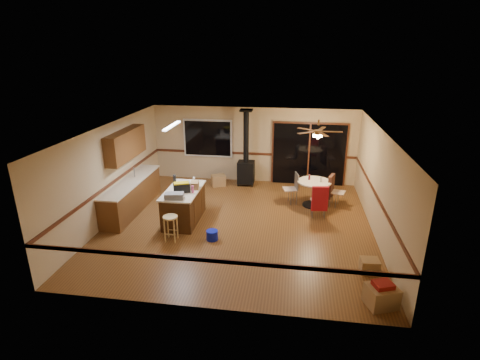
% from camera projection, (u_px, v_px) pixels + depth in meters
% --- Properties ---
extents(floor, '(7.00, 7.00, 0.00)m').
position_uv_depth(floor, '(238.00, 224.00, 10.09)').
color(floor, brown).
rests_on(floor, ground).
extents(ceiling, '(7.00, 7.00, 0.00)m').
position_uv_depth(ceiling, '(238.00, 129.00, 9.22)').
color(ceiling, silver).
rests_on(ceiling, ground).
extents(wall_back, '(7.00, 0.00, 7.00)m').
position_uv_depth(wall_back, '(253.00, 145.00, 12.92)').
color(wall_back, tan).
rests_on(wall_back, ground).
extents(wall_front, '(7.00, 0.00, 7.00)m').
position_uv_depth(wall_front, '(208.00, 246.00, 6.39)').
color(wall_front, tan).
rests_on(wall_front, ground).
extents(wall_left, '(0.00, 7.00, 7.00)m').
position_uv_depth(wall_left, '(111.00, 172.00, 10.14)').
color(wall_left, tan).
rests_on(wall_left, ground).
extents(wall_right, '(0.00, 7.00, 7.00)m').
position_uv_depth(wall_right, '(379.00, 185.00, 9.18)').
color(wall_right, tan).
rests_on(wall_right, ground).
extents(chair_rail, '(7.00, 7.00, 0.08)m').
position_uv_depth(chair_rail, '(238.00, 189.00, 9.76)').
color(chair_rail, '#4E2413').
rests_on(chair_rail, ground).
extents(window, '(1.72, 0.10, 1.32)m').
position_uv_depth(window, '(208.00, 138.00, 13.02)').
color(window, black).
rests_on(window, ground).
extents(sliding_door, '(2.52, 0.10, 2.10)m').
position_uv_depth(sliding_door, '(309.00, 155.00, 12.69)').
color(sliding_door, black).
rests_on(sliding_door, ground).
extents(lower_cabinets, '(0.60, 3.00, 0.86)m').
position_uv_depth(lower_cabinets, '(132.00, 196.00, 10.85)').
color(lower_cabinets, brown).
rests_on(lower_cabinets, ground).
extents(countertop, '(0.64, 3.04, 0.04)m').
position_uv_depth(countertop, '(131.00, 181.00, 10.70)').
color(countertop, beige).
rests_on(countertop, lower_cabinets).
extents(upper_cabinets, '(0.35, 2.00, 0.80)m').
position_uv_depth(upper_cabinets, '(126.00, 145.00, 10.56)').
color(upper_cabinets, brown).
rests_on(upper_cabinets, ground).
extents(kitchen_island, '(0.88, 1.68, 0.90)m').
position_uv_depth(kitchen_island, '(184.00, 205.00, 10.15)').
color(kitchen_island, '#3D220F').
rests_on(kitchen_island, ground).
extents(wood_stove, '(0.55, 0.50, 2.52)m').
position_uv_depth(wood_stove, '(246.00, 164.00, 12.72)').
color(wood_stove, black).
rests_on(wood_stove, ground).
extents(ceiling_fan, '(0.24, 0.24, 0.55)m').
position_uv_depth(ceiling_fan, '(318.00, 133.00, 10.51)').
color(ceiling_fan, brown).
rests_on(ceiling_fan, ceiling).
extents(fluorescent_strip, '(0.10, 1.20, 0.04)m').
position_uv_depth(fluorescent_strip, '(172.00, 126.00, 9.76)').
color(fluorescent_strip, white).
rests_on(fluorescent_strip, ceiling).
extents(toolbox_grey, '(0.50, 0.34, 0.15)m').
position_uv_depth(toolbox_grey, '(174.00, 196.00, 9.40)').
color(toolbox_grey, slate).
rests_on(toolbox_grey, kitchen_island).
extents(toolbox_black, '(0.47, 0.37, 0.23)m').
position_uv_depth(toolbox_black, '(182.00, 188.00, 9.81)').
color(toolbox_black, black).
rests_on(toolbox_black, kitchen_island).
extents(toolbox_yellow_lid, '(0.44, 0.34, 0.03)m').
position_uv_depth(toolbox_yellow_lid, '(181.00, 183.00, 9.77)').
color(toolbox_yellow_lid, gold).
rests_on(toolbox_yellow_lid, toolbox_black).
extents(box_on_island, '(0.26, 0.32, 0.19)m').
position_uv_depth(box_on_island, '(195.00, 185.00, 10.06)').
color(box_on_island, '#9D7445').
rests_on(box_on_island, kitchen_island).
extents(bottle_dark, '(0.10, 0.10, 0.30)m').
position_uv_depth(bottle_dark, '(175.00, 180.00, 10.28)').
color(bottle_dark, black).
rests_on(bottle_dark, kitchen_island).
extents(bottle_pink, '(0.08, 0.08, 0.20)m').
position_uv_depth(bottle_pink, '(193.00, 189.00, 9.76)').
color(bottle_pink, '#D84C8C').
rests_on(bottle_pink, kitchen_island).
extents(bottle_white, '(0.06, 0.06, 0.19)m').
position_uv_depth(bottle_white, '(194.00, 180.00, 10.41)').
color(bottle_white, white).
rests_on(bottle_white, kitchen_island).
extents(bar_stool, '(0.43, 0.43, 0.65)m').
position_uv_depth(bar_stool, '(171.00, 228.00, 9.13)').
color(bar_stool, '#D9B772').
rests_on(bar_stool, floor).
extents(blue_bucket, '(0.35, 0.35, 0.24)m').
position_uv_depth(blue_bucket, '(212.00, 235.00, 9.23)').
color(blue_bucket, '#0D19BA').
rests_on(blue_bucket, floor).
extents(dining_table, '(0.99, 0.99, 0.78)m').
position_uv_depth(dining_table, '(314.00, 189.00, 11.08)').
color(dining_table, black).
rests_on(dining_table, ground).
extents(glass_red, '(0.07, 0.07, 0.16)m').
position_uv_depth(glass_red, '(309.00, 177.00, 11.08)').
color(glass_red, '#590C14').
rests_on(glass_red, dining_table).
extents(glass_cream, '(0.08, 0.08, 0.16)m').
position_uv_depth(glass_cream, '(321.00, 179.00, 10.90)').
color(glass_cream, beige).
rests_on(glass_cream, dining_table).
extents(chair_left, '(0.49, 0.49, 0.51)m').
position_uv_depth(chair_left, '(294.00, 185.00, 11.26)').
color(chair_left, '#C4A791').
rests_on(chair_left, ground).
extents(chair_near, '(0.47, 0.50, 0.70)m').
position_uv_depth(chair_near, '(320.00, 198.00, 10.22)').
color(chair_near, '#C4A791').
rests_on(chair_near, ground).
extents(chair_right, '(0.57, 0.54, 0.70)m').
position_uv_depth(chair_right, '(332.00, 187.00, 11.08)').
color(chair_right, '#C4A791').
rests_on(chair_right, ground).
extents(box_under_window, '(0.57, 0.52, 0.37)m').
position_uv_depth(box_under_window, '(218.00, 180.00, 12.82)').
color(box_under_window, '#9D7445').
rests_on(box_under_window, floor).
extents(box_corner_a, '(0.65, 0.60, 0.40)m').
position_uv_depth(box_corner_a, '(381.00, 296.00, 6.85)').
color(box_corner_a, '#9D7445').
rests_on(box_corner_a, floor).
extents(box_corner_b, '(0.40, 0.35, 0.31)m').
position_uv_depth(box_corner_b, '(369.00, 266.00, 7.87)').
color(box_corner_b, '#9D7445').
rests_on(box_corner_b, floor).
extents(box_small_red, '(0.41, 0.38, 0.09)m').
position_uv_depth(box_small_red, '(383.00, 285.00, 6.76)').
color(box_small_red, maroon).
rests_on(box_small_red, box_corner_a).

